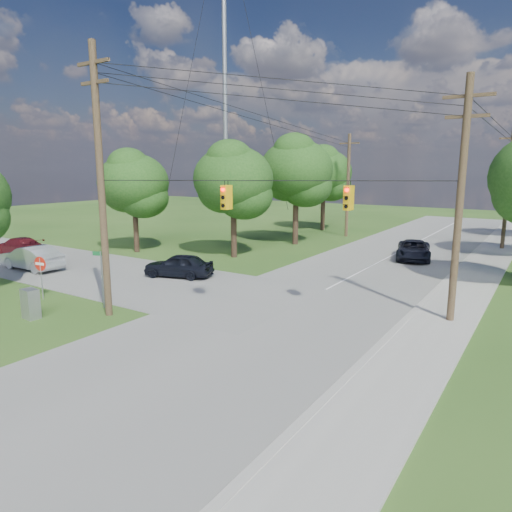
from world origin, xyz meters
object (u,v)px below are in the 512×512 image
Objects in this scene: do_not_enter_sign at (41,268)px; car_cross_silver at (32,258)px; car_cross_far at (19,246)px; pole_ne at (460,199)px; control_cabinet at (31,304)px; car_main_north at (414,250)px; pole_sw at (101,180)px; car_cross_dark at (179,265)px; pole_north_w at (348,185)px; pole_north_e at (508,188)px.

car_cross_silver is at bearing 141.45° from do_not_enter_sign.
do_not_enter_sign reaches higher than car_cross_far.
pole_ne reaches higher than car_cross_silver.
control_cabinet is 0.61× the size of do_not_enter_sign.
car_cross_far reaches higher than control_cabinet.
pole_ne reaches higher than car_main_north.
pole_sw is 2.77× the size of car_cross_dark.
pole_north_w reaches higher than do_not_enter_sign.
pole_north_e reaches higher than car_cross_dark.
control_cabinet is (15.60, -8.35, -0.03)m from car_cross_far.
do_not_enter_sign is (-4.56, -29.79, -3.47)m from pole_north_w.
car_cross_dark is 1.90× the size of do_not_enter_sign.
pole_north_e is at bearing 127.57° from car_cross_dark.
car_cross_dark is (-15.91, -0.25, -4.70)m from pole_ne.
pole_north_e is 7.26× the size of control_cabinet.
control_cabinet is at bearing -138.08° from pole_sw.
pole_north_w is 2.12× the size of car_cross_far.
car_cross_silver is at bearing 163.71° from pole_sw.
car_cross_dark is 10.41m from car_cross_silver.
car_cross_far is at bearing -114.21° from car_cross_silver.
car_cross_dark is 3.14× the size of control_cabinet.
control_cabinet is at bearing -17.61° from car_cross_dark.
car_cross_silver is 2.16× the size of do_not_enter_sign.
pole_ne reaches higher than do_not_enter_sign.
control_cabinet is (-16.03, -31.87, -4.44)m from pole_north_e.
pole_north_w is 1.96× the size of car_main_north.
do_not_enter_sign is at bearing -98.71° from pole_north_w.
car_main_north is (8.80, -8.49, -4.39)m from pole_north_w.
pole_sw reaches higher than car_cross_silver.
car_main_north is (8.40, 21.11, -5.49)m from pole_sw.
car_cross_dark is 0.85× the size of car_main_north.
pole_north_e is 2.31× the size of car_cross_dark.
pole_north_w reaches higher than car_cross_far.
pole_ne is at bearing -90.00° from pole_north_e.
pole_north_e is at bearing 47.22° from do_not_enter_sign.
pole_ne reaches higher than pole_north_e.
control_cabinet is (-0.12, -9.62, -0.08)m from car_cross_dark.
pole_sw is at bearing 46.34° from control_cabinet.
pole_north_e is 4.40× the size of do_not_enter_sign.
pole_north_w is at bearing 154.52° from car_cross_silver.
car_main_north is at bearing 68.30° from pole_sw.
pole_ne is at bearing 36.04° from control_cabinet.
control_cabinet is at bearing -148.37° from pole_ne.
car_cross_far is at bearing 161.45° from pole_sw.
pole_sw reaches higher than do_not_enter_sign.
car_main_north is 25.81m from control_cabinet.
pole_north_w is at bearing 144.82° from car_cross_far.
pole_sw is 6.50m from control_cabinet.
pole_north_e is (13.50, 29.60, -1.10)m from pole_sw.
pole_north_w is at bearing 157.97° from car_cross_dark.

